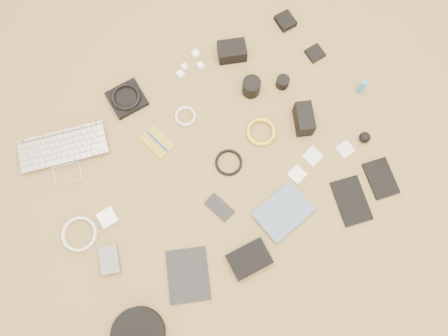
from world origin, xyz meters
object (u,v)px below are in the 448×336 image
phone (219,207)px  paperback (297,227)px  laptop (66,159)px  dslr_camera (232,51)px  headphone_case (138,334)px  tablet (188,275)px

phone → paperback: (0.23, -0.23, 0.01)m
phone → paperback: paperback is taller
laptop → dslr_camera: size_ratio=2.99×
headphone_case → laptop: bearing=85.4°
phone → headphone_case: (-0.52, -0.26, 0.02)m
paperback → headphone_case: bearing=83.3°
tablet → laptop: bearing=130.9°
laptop → tablet: (0.21, -0.68, -0.01)m
laptop → phone: 0.68m
laptop → headphone_case: bearing=-78.5°
laptop → dslr_camera: (0.86, 0.06, 0.02)m
tablet → headphone_case: size_ratio=1.03×
dslr_camera → laptop: bearing=-153.5°
tablet → headphone_case: 0.29m
phone → headphone_case: bearing=-169.5°
laptop → paperback: size_ratio=1.72×
laptop → tablet: bearing=-57.0°
laptop → dslr_camera: bearing=20.2°
phone → headphone_case: headphone_case is taller
dslr_camera → tablet: (-0.65, -0.74, -0.03)m
laptop → tablet: size_ratio=1.78×
dslr_camera → tablet: size_ratio=0.60×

